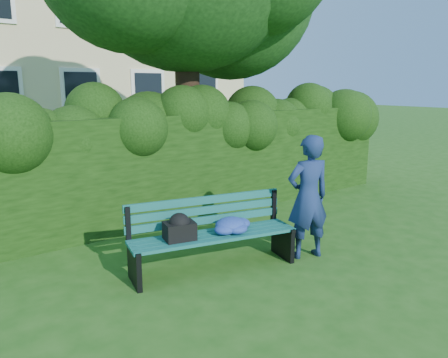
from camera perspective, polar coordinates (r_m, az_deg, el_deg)
ground at (r=6.14m, az=3.39°, el=-9.67°), size 80.00×80.00×0.00m
hedge at (r=7.64m, az=-7.18°, el=1.69°), size 10.00×1.00×1.80m
park_bench at (r=5.49m, az=-1.61°, el=-6.81°), size 2.17×0.99×0.89m
man_reading at (r=5.88m, az=10.91°, el=-2.35°), size 0.69×0.55×1.66m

